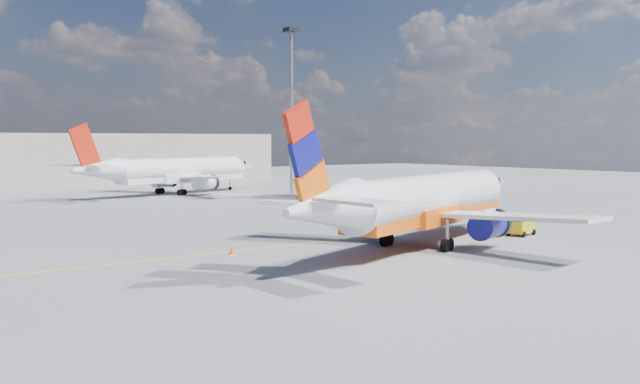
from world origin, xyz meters
TOP-DOWN VIEW (x-y plane):
  - ground at (0.00, 0.00)m, footprint 240.00×240.00m
  - taxi_line at (0.00, 3.00)m, footprint 70.00×0.15m
  - terminal_main at (5.00, 75.00)m, footprint 70.00×14.00m
  - main_jet at (5.71, -2.89)m, footprint 29.88×22.64m
  - second_jet at (12.70, 48.68)m, footprint 29.90×22.82m
  - gse_tug at (15.53, -3.28)m, footprint 2.49×1.85m
  - traffic_cone at (-5.93, 1.82)m, footprint 0.45×0.45m
  - floodlight_mast at (21.65, 35.23)m, footprint 1.49×1.49m

SIDE VIEW (x-z plane):
  - ground at x=0.00m, z-range 0.00..0.00m
  - taxi_line at x=0.00m, z-range 0.00..0.01m
  - traffic_cone at x=-5.93m, z-range -0.01..0.62m
  - gse_tug at x=15.53m, z-range -0.04..1.57m
  - second_jet at x=12.70m, z-range -1.51..7.53m
  - main_jet at x=5.71m, z-range -1.52..7.58m
  - terminal_main at x=5.00m, z-range 0.00..8.00m
  - floodlight_mast at x=21.65m, z-range 2.03..22.49m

